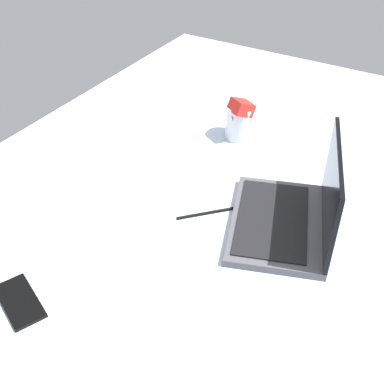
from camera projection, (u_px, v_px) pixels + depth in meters
bed_mattress at (229, 202)px, 145.41cm from camera, size 180.00×140.00×18.00cm
laptop at (292, 214)px, 120.35cm from camera, size 38.75×32.62×23.00cm
snack_cup at (240, 119)px, 153.23cm from camera, size 10.53×9.62×14.39cm
cell_phone at (20, 301)px, 104.14cm from camera, size 11.92×15.56×0.80cm
charger_cable at (209, 213)px, 127.11cm from camera, size 12.64×12.25×0.60cm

